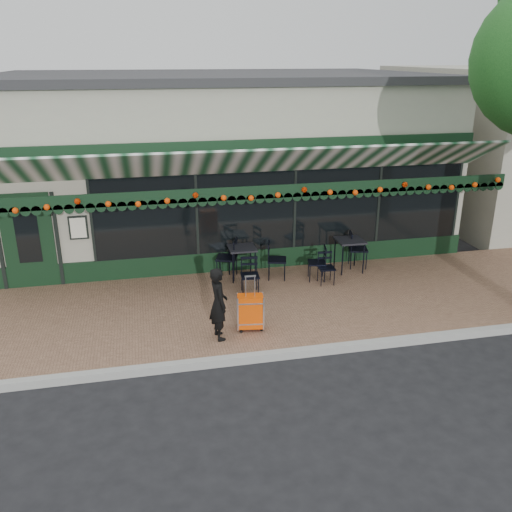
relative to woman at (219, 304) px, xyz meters
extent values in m
plane|color=black|center=(0.99, -0.66, -0.85)|extent=(80.00, 80.00, 0.00)
cube|color=brown|center=(0.99, 1.34, -0.78)|extent=(18.00, 4.00, 0.15)
cube|color=#9E9E99|center=(0.99, -0.74, -0.78)|extent=(18.00, 0.16, 0.15)
cube|color=#A29F8C|center=(0.99, 7.34, 1.40)|extent=(12.00, 8.00, 4.50)
cube|color=black|center=(2.19, 3.32, 0.80)|extent=(9.20, 0.04, 2.00)
cube|color=black|center=(-3.81, 3.32, 0.40)|extent=(1.10, 0.07, 2.20)
cube|color=silver|center=(-2.71, 3.28, 0.65)|extent=(0.42, 0.04, 0.55)
cube|color=black|center=(0.99, 1.86, 1.61)|extent=(12.00, 0.03, 0.28)
cylinder|color=#DA4506|center=(0.99, 1.80, 1.59)|extent=(11.60, 0.12, 0.12)
imported|color=black|center=(0.00, 0.00, 0.00)|extent=(0.41, 0.56, 1.41)
cube|color=#E44707|center=(0.64, 0.18, -0.31)|extent=(0.52, 0.34, 0.66)
cube|color=black|center=(0.64, 0.18, -0.67)|extent=(0.52, 0.34, 0.07)
cube|color=silver|center=(0.64, 0.18, 0.22)|extent=(0.22, 0.06, 0.40)
cube|color=black|center=(3.64, 2.70, 0.08)|extent=(0.65, 0.65, 0.04)
cylinder|color=black|center=(3.36, 2.43, -0.32)|extent=(0.03, 0.03, 0.76)
cylinder|color=black|center=(3.91, 2.43, -0.32)|extent=(0.03, 0.03, 0.76)
cylinder|color=black|center=(3.36, 2.98, -0.32)|extent=(0.03, 0.03, 0.76)
cylinder|color=black|center=(3.91, 2.98, -0.32)|extent=(0.03, 0.03, 0.76)
cube|color=black|center=(0.97, 2.78, 0.06)|extent=(0.63, 0.63, 0.04)
cylinder|color=black|center=(0.71, 2.51, -0.33)|extent=(0.03, 0.03, 0.74)
cylinder|color=black|center=(1.23, 2.51, -0.33)|extent=(0.03, 0.03, 0.74)
cylinder|color=black|center=(0.71, 3.04, -0.33)|extent=(0.03, 0.03, 0.74)
cylinder|color=black|center=(1.23, 3.04, -0.33)|extent=(0.03, 0.03, 0.74)
camera|label=1|loc=(-1.23, -9.02, 4.31)|focal=38.00mm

